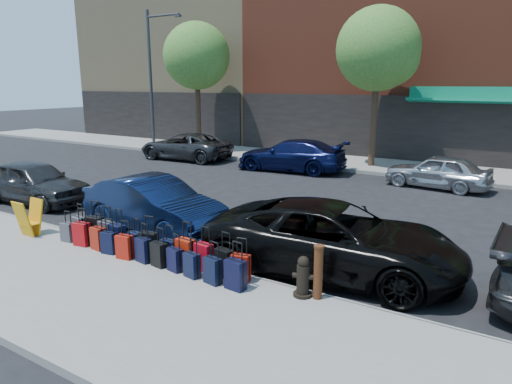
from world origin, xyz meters
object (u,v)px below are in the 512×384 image
Objects in this scene: bollard at (318,271)px; streetlight at (153,72)px; car_near_2 at (334,239)px; suitcase_front_5 at (149,245)px; car_near_1 at (153,204)px; car_near_0 at (34,182)px; car_far_0 at (185,146)px; car_far_2 at (438,171)px; fire_hydrant at (303,278)px; car_far_1 at (291,155)px; tree_center at (381,51)px; tree_left at (199,58)px; display_rack at (29,218)px.

streetlight is at bearing 141.33° from bollard.
suitcase_front_5 is at bearing 108.86° from car_near_2.
suitcase_front_5 is at bearing -133.62° from car_near_1.
car_far_0 is at bearing 5.57° from car_near_0.
bollard is at bearing 6.81° from car_far_2.
fire_hydrant is 11.20m from car_near_0.
car_far_0 is at bearing -95.06° from car_far_1.
suitcase_front_5 is at bearing 168.58° from fire_hydrant.
suitcase_front_5 is 2.56m from car_near_1.
tree_center is 6.47m from car_far_2.
tree_center is 1.32× the size of car_near_2.
suitcase_front_5 is (12.77, -13.64, -4.21)m from streetlight.
car_near_2 reaches higher than bollard.
suitcase_front_5 is (9.83, -14.34, -4.96)m from tree_left.
car_far_2 reaches higher than suitcase_front_5.
car_far_0 is (0.99, -2.60, -4.71)m from tree_left.
fire_hydrant is (3.12, -14.24, -4.90)m from tree_center.
fire_hydrant is 1.67m from car_near_2.
tree_center is 13.48m from streetlight.
bollard is 0.24× the size of car_near_0.
car_near_2 is at bearing 4.75° from car_far_2.
bollard is (4.07, 0.16, 0.22)m from suitcase_front_5.
tree_center is 15.44m from car_near_0.
car_near_1 is at bearing -46.63° from streetlight.
car_far_0 is at bearing 124.33° from fire_hydrant.
suitcase_front_5 is at bearing 7.84° from display_rack.
tree_left is 14.94m from car_far_2.
car_near_0 is at bearing 153.46° from suitcase_front_5.
car_near_0 is at bearing 94.52° from car_near_1.
tree_center is 0.91× the size of streetlight.
bollard is at bearing -0.95° from fire_hydrant.
car_near_1 is at bearing -0.47° from car_far_1.
car_near_0 is 0.78× the size of car_near_2.
display_rack is at bearing -106.72° from tree_center.
car_near_2 is at bearing 79.73° from fire_hydrant.
display_rack is (-7.57, -0.57, 0.10)m from fire_hydrant.
tree_left is 1.63× the size of car_near_1.
suitcase_front_5 is 0.19× the size of car_far_1.
car_far_2 is at bearing 75.68° from fire_hydrant.
tree_center is at bearing 102.49° from car_far_0.
car_near_2 reaches higher than car_near_0.
suitcase_front_5 is 12.23m from car_far_2.
car_far_0 is (-5.06, 12.20, 0.09)m from display_rack.
suitcase_front_5 is at bearing -12.62° from car_far_2.
car_near_0 reaches higher than display_rack.
streetlight reaches higher than tree_center.
car_near_2 is (7.49, 2.22, 0.15)m from display_rack.
bollard is 0.26× the size of car_far_2.
bollard is at bearing 5.43° from display_rack.
suitcase_front_5 is 4.08m from bollard.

